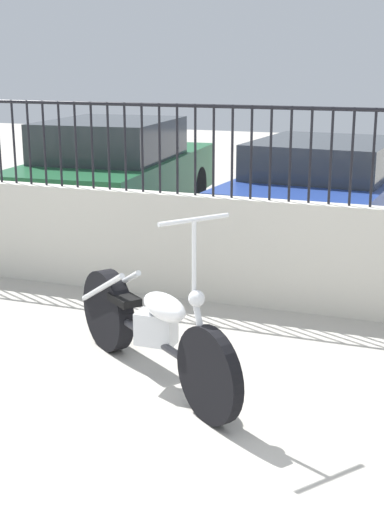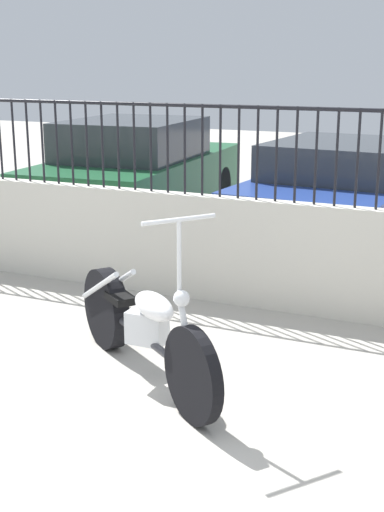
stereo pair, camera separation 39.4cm
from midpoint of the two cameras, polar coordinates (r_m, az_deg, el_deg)
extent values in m
plane|color=#ADA89E|center=(4.34, -7.61, -16.67)|extent=(40.00, 40.00, 0.00)
cube|color=beige|center=(6.79, 4.42, 0.15)|extent=(10.49, 0.18, 1.04)
cylinder|color=black|center=(7.81, -15.49, 8.77)|extent=(0.02, 0.02, 0.87)
cylinder|color=black|center=(7.71, -14.36, 8.76)|extent=(0.02, 0.02, 0.87)
cylinder|color=black|center=(7.61, -13.21, 8.75)|extent=(0.02, 0.02, 0.87)
cylinder|color=black|center=(7.51, -12.02, 8.74)|extent=(0.02, 0.02, 0.87)
cylinder|color=black|center=(7.41, -10.80, 8.72)|extent=(0.02, 0.02, 0.87)
cylinder|color=black|center=(7.32, -9.55, 8.70)|extent=(0.02, 0.02, 0.87)
cylinder|color=black|center=(7.23, -8.27, 8.67)|extent=(0.02, 0.02, 0.87)
cylinder|color=black|center=(7.14, -6.96, 8.64)|extent=(0.02, 0.02, 0.87)
cylinder|color=black|center=(7.06, -5.62, 8.60)|extent=(0.02, 0.02, 0.87)
cylinder|color=black|center=(6.98, -4.24, 8.56)|extent=(0.02, 0.02, 0.87)
cylinder|color=black|center=(6.91, -2.84, 8.51)|extent=(0.02, 0.02, 0.87)
cylinder|color=black|center=(6.84, -1.41, 8.45)|extent=(0.02, 0.02, 0.87)
cylinder|color=black|center=(6.77, 0.05, 8.39)|extent=(0.02, 0.02, 0.87)
cylinder|color=black|center=(6.71, 1.54, 8.32)|extent=(0.02, 0.02, 0.87)
cylinder|color=black|center=(6.65, 3.06, 8.24)|extent=(0.02, 0.02, 0.87)
cylinder|color=black|center=(6.60, 4.59, 8.16)|extent=(0.02, 0.02, 0.87)
cylinder|color=black|center=(6.55, 6.16, 8.07)|extent=(0.02, 0.02, 0.87)
cylinder|color=black|center=(6.51, 7.74, 7.97)|extent=(0.02, 0.02, 0.87)
cylinder|color=black|center=(6.47, 9.34, 7.86)|extent=(0.02, 0.02, 0.87)
cylinder|color=black|center=(6.44, 10.96, 7.75)|extent=(0.02, 0.02, 0.87)
cylinder|color=black|center=(6.41, 12.59, 7.63)|extent=(0.02, 0.02, 0.87)
cylinder|color=black|center=(6.56, 4.67, 11.76)|extent=(10.49, 0.04, 0.04)
cylinder|color=black|center=(4.67, -1.07, -9.53)|extent=(0.58, 0.46, 0.66)
cylinder|color=black|center=(5.89, -8.65, -4.34)|extent=(0.62, 0.51, 0.67)
cylinder|color=#38383D|center=(5.26, -5.32, -6.65)|extent=(1.12, 0.86, 0.06)
cube|color=silver|center=(5.18, -5.09, -5.80)|extent=(0.28, 0.18, 0.24)
ellipsoid|color=white|center=(5.02, -4.50, -4.09)|extent=(0.50, 0.45, 0.18)
cube|color=black|center=(5.57, -7.45, -3.48)|extent=(0.32, 0.30, 0.06)
cylinder|color=silver|center=(4.64, -1.68, -6.33)|extent=(0.20, 0.17, 0.51)
sphere|color=silver|center=(4.61, -2.08, -3.44)|extent=(0.11, 0.11, 0.11)
cylinder|color=silver|center=(4.56, -2.31, -0.15)|extent=(0.03, 0.03, 0.50)
cylinder|color=silver|center=(4.50, -2.34, 2.90)|extent=(0.34, 0.43, 0.03)
cylinder|color=silver|center=(5.75, -9.16, -2.54)|extent=(0.62, 0.48, 0.42)
cylinder|color=silver|center=(5.80, -7.90, -2.31)|extent=(0.62, 0.48, 0.42)
cylinder|color=black|center=(12.27, -8.30, 5.93)|extent=(0.16, 0.65, 0.64)
cylinder|color=black|center=(11.66, -0.47, 5.60)|extent=(0.16, 0.65, 0.64)
cylinder|color=black|center=(9.94, -14.63, 3.39)|extent=(0.16, 0.65, 0.64)
cylinder|color=black|center=(9.18, -5.27, 2.87)|extent=(0.16, 0.65, 0.64)
cube|color=#1E5933|center=(10.67, -7.04, 6.03)|extent=(2.15, 4.43, 0.70)
cube|color=#2D3338|center=(10.39, -7.63, 9.23)|extent=(1.81, 2.18, 0.55)
cylinder|color=black|center=(10.86, 6.93, 4.77)|extent=(0.16, 0.65, 0.64)
cylinder|color=black|center=(8.57, 1.73, 2.02)|extent=(0.16, 0.65, 0.64)
cylinder|color=black|center=(8.08, 12.88, 0.81)|extent=(0.16, 0.65, 0.64)
cube|color=navy|center=(9.40, 9.54, 4.59)|extent=(2.11, 4.16, 0.67)
cube|color=#2D3338|center=(9.12, 9.35, 7.77)|extent=(1.77, 2.05, 0.43)
camera|label=1|loc=(0.20, -91.88, -0.51)|focal=50.00mm
camera|label=2|loc=(0.20, 88.12, 0.51)|focal=50.00mm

